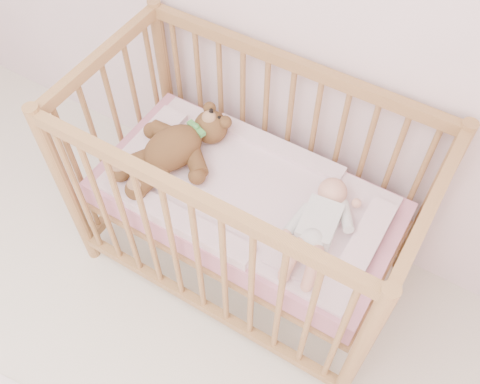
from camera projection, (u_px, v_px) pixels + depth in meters
The scene contains 5 objects.
crib at pixel (246, 201), 2.19m from camera, with size 1.36×0.76×1.00m, color #B3824C, non-canonical shape.
mattress at pixel (246, 203), 2.20m from camera, with size 1.22×0.62×0.13m, color #C67B90.
blanket at pixel (246, 192), 2.14m from camera, with size 1.10×0.58×0.06m, color pink, non-canonical shape.
baby at pixel (320, 221), 1.97m from camera, with size 0.25×0.51×0.12m, color white, non-canonical shape.
teddy_bear at pixel (173, 149), 2.16m from camera, with size 0.40×0.57×0.16m, color brown, non-canonical shape.
Camera 1 is at (0.90, 0.51, 2.29)m, focal length 40.00 mm.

